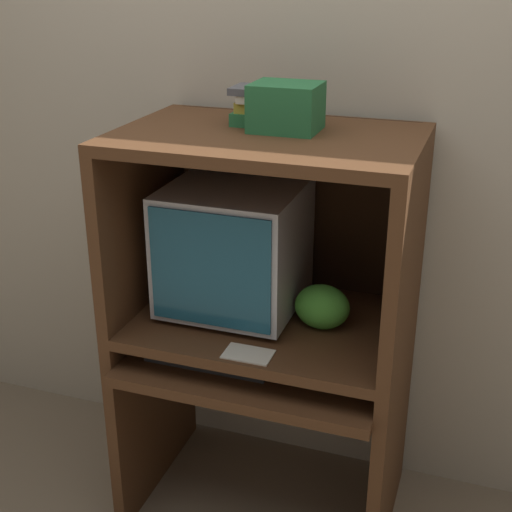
# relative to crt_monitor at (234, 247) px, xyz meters

# --- Properties ---
(wall_back) EXTENTS (6.00, 0.06, 2.60)m
(wall_back) POSITION_rel_crt_monitor_xyz_m (0.13, 0.33, 0.33)
(wall_back) COLOR #B2A893
(wall_back) RESTS_ON ground_plane
(desk_base) EXTENTS (0.90, 0.65, 0.65)m
(desk_base) POSITION_rel_crt_monitor_xyz_m (0.13, -0.08, -0.57)
(desk_base) COLOR #4C2D19
(desk_base) RESTS_ON ground_plane
(desk_monitor_shelf) EXTENTS (0.90, 0.61, 0.10)m
(desk_monitor_shelf) POSITION_rel_crt_monitor_xyz_m (0.13, -0.04, -0.24)
(desk_monitor_shelf) COLOR #4C2D19
(desk_monitor_shelf) RESTS_ON desk_base
(hutch_upper) EXTENTS (0.90, 0.61, 0.61)m
(hutch_upper) POSITION_rel_crt_monitor_xyz_m (0.13, -0.00, 0.18)
(hutch_upper) COLOR #4C2D19
(hutch_upper) RESTS_ON desk_monitor_shelf
(crt_monitor) EXTENTS (0.42, 0.42, 0.42)m
(crt_monitor) POSITION_rel_crt_monitor_xyz_m (0.00, 0.00, 0.00)
(crt_monitor) COLOR #B2B2B7
(crt_monitor) RESTS_ON desk_monitor_shelf
(keyboard) EXTENTS (0.40, 0.14, 0.03)m
(keyboard) POSITION_rel_crt_monitor_xyz_m (-0.01, -0.19, -0.31)
(keyboard) COLOR #2D2D30
(keyboard) RESTS_ON desk_base
(mouse) EXTENTS (0.07, 0.05, 0.03)m
(mouse) POSITION_rel_crt_monitor_xyz_m (0.25, -0.19, -0.30)
(mouse) COLOR #28282B
(mouse) RESTS_ON desk_base
(snack_bag) EXTENTS (0.17, 0.13, 0.14)m
(snack_bag) POSITION_rel_crt_monitor_xyz_m (0.31, -0.04, -0.15)
(snack_bag) COLOR green
(snack_bag) RESTS_ON desk_monitor_shelf
(book_stack) EXTENTS (0.18, 0.12, 0.12)m
(book_stack) POSITION_rel_crt_monitor_xyz_m (0.08, 0.05, 0.45)
(book_stack) COLOR #236638
(book_stack) RESTS_ON hutch_upper
(paper_card) EXTENTS (0.14, 0.09, 0.00)m
(paper_card) POSITION_rel_crt_monitor_xyz_m (0.15, -0.28, -0.21)
(paper_card) COLOR beige
(paper_card) RESTS_ON desk_monitor_shelf
(storage_box) EXTENTS (0.20, 0.17, 0.14)m
(storage_box) POSITION_rel_crt_monitor_xyz_m (0.16, 0.01, 0.46)
(storage_box) COLOR #236638
(storage_box) RESTS_ON hutch_upper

